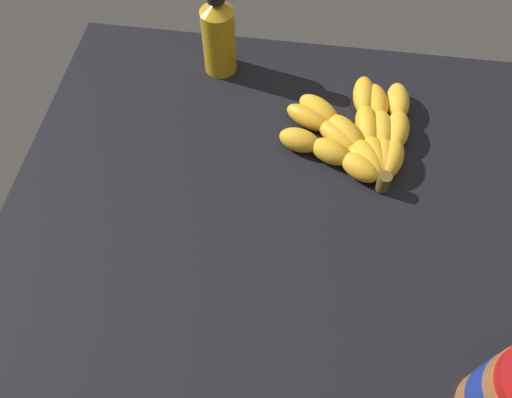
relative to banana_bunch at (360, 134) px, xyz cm
name	(u,v)px	position (x,y,z in cm)	size (l,w,h in cm)	color
ground_plane	(268,233)	(16.76, -12.06, -3.94)	(75.78, 75.90, 4.38)	black
banana_bunch	(360,134)	(0.00, 0.00, 0.00)	(21.51, 20.25, 3.62)	gold
honey_bottle	(219,35)	(-12.98, -23.91, 5.24)	(5.42, 5.42, 15.56)	gold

